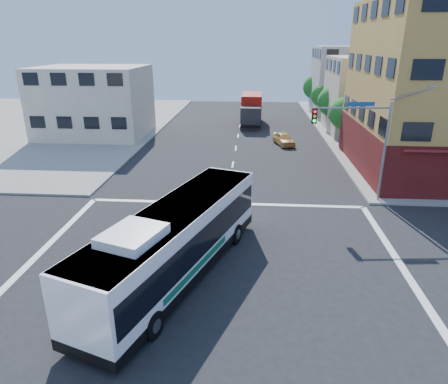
{
  "coord_description": "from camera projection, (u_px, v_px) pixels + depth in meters",
  "views": [
    {
      "loc": [
        1.81,
        -16.39,
        10.71
      ],
      "look_at": [
        0.21,
        5.17,
        2.51
      ],
      "focal_mm": 32.0,
      "sensor_mm": 36.0,
      "label": 1
    }
  ],
  "objects": [
    {
      "name": "building_east_near",
      "position": [
        380.0,
        96.0,
        48.12
      ],
      "size": [
        12.06,
        10.06,
        9.0
      ],
      "color": "#BEB391",
      "rests_on": "ground"
    },
    {
      "name": "building_west",
      "position": [
        94.0,
        102.0,
        46.92
      ],
      "size": [
        12.06,
        10.06,
        8.0
      ],
      "color": "beige",
      "rests_on": "ground"
    },
    {
      "name": "street_tree_c",
      "position": [
        324.0,
        94.0,
        58.12
      ],
      "size": [
        3.4,
        3.4,
        5.29
      ],
      "color": "#392514",
      "rests_on": "ground"
    },
    {
      "name": "building_east_far",
      "position": [
        354.0,
        81.0,
        61.0
      ],
      "size": [
        12.06,
        10.06,
        10.0
      ],
      "color": "#A6A6A1",
      "rests_on": "ground"
    },
    {
      "name": "street_tree_d",
      "position": [
        316.0,
        85.0,
        65.43
      ],
      "size": [
        4.0,
        4.0,
        6.03
      ],
      "color": "#392514",
      "rests_on": "ground"
    },
    {
      "name": "box_truck",
      "position": [
        252.0,
        110.0,
        53.94
      ],
      "size": [
        2.83,
        8.91,
        3.98
      ],
      "rotation": [
        0.0,
        0.0,
        -0.02
      ],
      "color": "#242429",
      "rests_on": "ground"
    },
    {
      "name": "ground",
      "position": [
        212.0,
        278.0,
        19.21
      ],
      "size": [
        120.0,
        120.0,
        0.0
      ],
      "primitive_type": "plane",
      "color": "black",
      "rests_on": "ground"
    },
    {
      "name": "transit_bus",
      "position": [
        177.0,
        241.0,
        18.79
      ],
      "size": [
        6.99,
        13.31,
        3.89
      ],
      "rotation": [
        0.0,
        0.0,
        -0.34
      ],
      "color": "black",
      "rests_on": "ground"
    },
    {
      "name": "street_tree_b",
      "position": [
        334.0,
        100.0,
        50.55
      ],
      "size": [
        3.8,
        3.8,
        5.79
      ],
      "color": "#392514",
      "rests_on": "ground"
    },
    {
      "name": "street_tree_a",
      "position": [
        347.0,
        111.0,
        43.15
      ],
      "size": [
        3.6,
        3.6,
        5.53
      ],
      "color": "#392514",
      "rests_on": "ground"
    },
    {
      "name": "signal_mast_ne",
      "position": [
        362.0,
        132.0,
        26.72
      ],
      "size": [
        7.91,
        1.13,
        8.07
      ],
      "color": "gray",
      "rests_on": "ground"
    },
    {
      "name": "parked_car",
      "position": [
        284.0,
        139.0,
        43.71
      ],
      "size": [
        2.59,
        4.2,
        1.34
      ],
      "primitive_type": "imported",
      "rotation": [
        0.0,
        0.0,
        0.28
      ],
      "color": "gold",
      "rests_on": "ground"
    }
  ]
}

